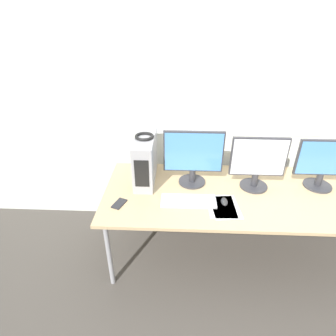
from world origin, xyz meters
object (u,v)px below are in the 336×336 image
Objects in this scene: headphones at (144,136)px; monitor_right_far at (324,163)px; monitor_right_near at (258,163)px; keyboard at (188,201)px; pc_tower at (145,159)px; cell_phone at (119,204)px; monitor_main at (193,157)px; mouse at (224,202)px.

headphones is 1.52m from monitor_right_far.
keyboard is at bearing -156.54° from monitor_right_near.
pc_tower is at bearing 174.92° from monitor_right_near.
headphones is 0.59m from cell_phone.
mouse is (0.25, -0.30, -0.24)m from monitor_main.
headphones is 0.85m from mouse.
monitor_main reaches higher than keyboard.
monitor_right_far reaches higher than cell_phone.
keyboard is 2.90× the size of cell_phone.
headphones is at bearing 174.87° from monitor_right_near.
headphones is at bearing 174.38° from monitor_main.
headphones reaches higher than cell_phone.
pc_tower is 1.04× the size of monitor_right_far.
pc_tower is 1.13× the size of keyboard.
headphones is 0.65m from keyboard.
monitor_right_far is (1.51, -0.05, 0.03)m from pc_tower.
headphones reaches higher than keyboard.
monitor_main is at bearing 129.73° from mouse.
monitor_right_far reaches higher than pc_tower.
headphones is at bearing 177.91° from monitor_right_far.
monitor_right_near reaches higher than monitor_right_far.
keyboard is at bearing -41.26° from headphones.
pc_tower is 0.22m from headphones.
keyboard is (-0.57, -0.25, -0.23)m from monitor_right_near.
monitor_main is 1.08× the size of monitor_right_near.
mouse is (0.66, -0.34, -0.19)m from pc_tower.
monitor_right_near reaches higher than mouse.
keyboard is 4.36× the size of mouse.
monitor_main is 1.14× the size of keyboard.
monitor_main is at bearing 179.26° from monitor_right_far.
pc_tower is 0.54m from keyboard.
monitor_right_near is 0.98× the size of monitor_right_far.
headphones is 1.06× the size of cell_phone.
mouse is (0.66, -0.34, -0.40)m from headphones.
mouse is at bearing -50.27° from monitor_main.
monitor_right_far is at bearing -0.74° from monitor_main.
mouse is at bearing -1.39° from keyboard.
monitor_main reaches higher than monitor_right_far.
monitor_right_near is at bearing 23.46° from keyboard.
keyboard is at bearing -166.17° from monitor_right_far.
headphones reaches higher than mouse.
monitor_right_near is 0.44m from mouse.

